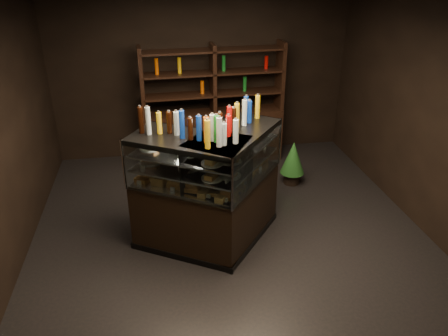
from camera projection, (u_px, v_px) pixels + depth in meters
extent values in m
plane|color=black|center=(228.00, 226.00, 5.81)|extent=(5.00, 5.00, 0.00)
cube|color=black|center=(202.00, 69.00, 7.35)|extent=(5.00, 0.02, 3.00)
cube|color=black|center=(293.00, 246.00, 2.94)|extent=(5.00, 0.02, 3.00)
cube|color=black|center=(422.00, 108.00, 5.52)|extent=(0.02, 5.00, 3.00)
cube|color=black|center=(3.00, 133.00, 4.77)|extent=(0.02, 5.00, 3.00)
cube|color=black|center=(233.00, 208.00, 5.41)|extent=(1.31, 1.42, 0.85)
cube|color=black|center=(232.00, 234.00, 5.58)|extent=(1.35, 1.46, 0.08)
cube|color=black|center=(233.00, 134.00, 4.97)|extent=(1.31, 1.42, 0.06)
cube|color=silver|center=(233.00, 177.00, 5.22)|extent=(1.23, 1.34, 0.02)
cube|color=silver|center=(233.00, 162.00, 5.13)|extent=(1.23, 1.34, 0.02)
cube|color=silver|center=(233.00, 148.00, 5.05)|extent=(1.23, 1.34, 0.02)
cube|color=white|center=(259.00, 161.00, 4.95)|extent=(0.80, 1.02, 0.60)
cylinder|color=silver|center=(280.00, 142.00, 5.46)|extent=(0.03, 0.03, 0.62)
cylinder|color=silver|center=(232.00, 185.00, 4.45)|extent=(0.03, 0.03, 0.62)
cube|color=black|center=(191.00, 216.00, 5.25)|extent=(1.44, 1.22, 0.85)
cube|color=black|center=(192.00, 242.00, 5.42)|extent=(1.49, 1.26, 0.08)
cube|color=black|center=(188.00, 140.00, 4.81)|extent=(1.44, 1.22, 0.06)
cube|color=silver|center=(189.00, 185.00, 5.05)|extent=(1.37, 1.15, 0.02)
cube|color=silver|center=(189.00, 169.00, 4.97)|extent=(1.37, 1.15, 0.02)
cube|color=silver|center=(188.00, 155.00, 4.89)|extent=(1.37, 1.15, 0.02)
cube|color=white|center=(175.00, 175.00, 4.65)|extent=(1.11, 0.67, 0.60)
cylinder|color=silver|center=(232.00, 185.00, 4.45)|extent=(0.03, 0.03, 0.62)
cylinder|color=silver|center=(124.00, 165.00, 4.87)|extent=(0.03, 0.03, 0.62)
cube|color=#C48946|center=(213.00, 195.00, 4.76)|extent=(0.18, 0.20, 0.06)
cube|color=#C48946|center=(222.00, 187.00, 4.93)|extent=(0.18, 0.20, 0.06)
cube|color=#C48946|center=(231.00, 179.00, 5.11)|extent=(0.18, 0.20, 0.06)
cube|color=#C48946|center=(239.00, 171.00, 5.28)|extent=(0.18, 0.20, 0.06)
cube|color=#C48946|center=(247.00, 165.00, 5.45)|extent=(0.18, 0.20, 0.06)
cube|color=#C48946|center=(255.00, 158.00, 5.62)|extent=(0.18, 0.20, 0.06)
cylinder|color=white|center=(212.00, 178.00, 4.74)|extent=(0.24, 0.24, 0.02)
cube|color=#C48946|center=(212.00, 175.00, 4.72)|extent=(0.17, 0.19, 0.05)
cylinder|color=white|center=(233.00, 161.00, 5.12)|extent=(0.24, 0.24, 0.02)
cube|color=#C48946|center=(233.00, 158.00, 5.11)|extent=(0.17, 0.19, 0.05)
cylinder|color=white|center=(251.00, 146.00, 5.51)|extent=(0.24, 0.24, 0.02)
cube|color=#C48946|center=(251.00, 144.00, 5.50)|extent=(0.17, 0.19, 0.05)
cylinder|color=white|center=(212.00, 163.00, 4.66)|extent=(0.24, 0.24, 0.02)
cube|color=#C48946|center=(212.00, 160.00, 4.64)|extent=(0.17, 0.19, 0.05)
cylinder|color=white|center=(233.00, 147.00, 5.05)|extent=(0.24, 0.24, 0.02)
cube|color=#C48946|center=(233.00, 144.00, 5.03)|extent=(0.17, 0.19, 0.05)
cylinder|color=white|center=(251.00, 133.00, 5.43)|extent=(0.24, 0.24, 0.02)
cube|color=#C48946|center=(251.00, 130.00, 5.42)|extent=(0.17, 0.19, 0.05)
cube|color=#C48946|center=(147.00, 175.00, 5.19)|extent=(0.20, 0.17, 0.06)
cube|color=#C48946|center=(163.00, 178.00, 5.12)|extent=(0.20, 0.17, 0.06)
cube|color=#C48946|center=(180.00, 181.00, 5.05)|extent=(0.20, 0.17, 0.06)
cube|color=#C48946|center=(197.00, 185.00, 4.97)|extent=(0.20, 0.17, 0.06)
cube|color=#C48946|center=(214.00, 188.00, 4.90)|extent=(0.20, 0.17, 0.06)
cube|color=#C48946|center=(232.00, 192.00, 4.83)|extent=(0.20, 0.17, 0.06)
cylinder|color=white|center=(151.00, 161.00, 5.12)|extent=(0.24, 0.24, 0.02)
cube|color=#C48946|center=(151.00, 159.00, 5.10)|extent=(0.19, 0.16, 0.05)
cylinder|color=white|center=(189.00, 168.00, 4.96)|extent=(0.24, 0.24, 0.02)
cube|color=#C48946|center=(189.00, 165.00, 4.94)|extent=(0.19, 0.16, 0.05)
cylinder|color=white|center=(229.00, 175.00, 4.80)|extent=(0.24, 0.24, 0.02)
cube|color=#C48946|center=(229.00, 172.00, 4.78)|extent=(0.19, 0.16, 0.05)
cylinder|color=white|center=(150.00, 147.00, 5.04)|extent=(0.24, 0.24, 0.02)
cube|color=#C48946|center=(149.00, 145.00, 5.02)|extent=(0.19, 0.16, 0.05)
cylinder|color=white|center=(188.00, 154.00, 4.88)|extent=(0.24, 0.24, 0.02)
cube|color=#C48946|center=(188.00, 151.00, 4.86)|extent=(0.19, 0.16, 0.05)
cylinder|color=white|center=(229.00, 161.00, 4.72)|extent=(0.24, 0.24, 0.02)
cube|color=#C48946|center=(229.00, 158.00, 4.70)|extent=(0.19, 0.16, 0.05)
cylinder|color=yellow|center=(209.00, 136.00, 4.47)|extent=(0.06, 0.06, 0.28)
cylinder|color=silver|center=(209.00, 122.00, 4.40)|extent=(0.03, 0.03, 0.02)
cylinder|color=#0F38B2|center=(214.00, 133.00, 4.55)|extent=(0.06, 0.06, 0.28)
cylinder|color=silver|center=(214.00, 119.00, 4.48)|extent=(0.03, 0.03, 0.02)
cylinder|color=#D8590A|center=(219.00, 130.00, 4.63)|extent=(0.06, 0.06, 0.28)
cylinder|color=silver|center=(219.00, 117.00, 4.56)|extent=(0.03, 0.03, 0.02)
cylinder|color=#B20C0A|center=(223.00, 127.00, 4.70)|extent=(0.06, 0.06, 0.28)
cylinder|color=silver|center=(223.00, 114.00, 4.64)|extent=(0.03, 0.03, 0.02)
cylinder|color=#147223|center=(227.00, 124.00, 4.78)|extent=(0.06, 0.06, 0.28)
cylinder|color=silver|center=(227.00, 111.00, 4.71)|extent=(0.03, 0.03, 0.02)
cylinder|color=black|center=(232.00, 121.00, 4.86)|extent=(0.06, 0.06, 0.28)
cylinder|color=silver|center=(232.00, 108.00, 4.79)|extent=(0.03, 0.03, 0.02)
cylinder|color=silver|center=(236.00, 119.00, 4.94)|extent=(0.06, 0.06, 0.28)
cylinder|color=silver|center=(236.00, 106.00, 4.87)|extent=(0.03, 0.03, 0.02)
cylinder|color=yellow|center=(239.00, 116.00, 5.01)|extent=(0.06, 0.06, 0.28)
cylinder|color=silver|center=(240.00, 104.00, 4.95)|extent=(0.03, 0.03, 0.02)
cylinder|color=#0F38B2|center=(243.00, 114.00, 5.09)|extent=(0.06, 0.06, 0.28)
cylinder|color=silver|center=(243.00, 101.00, 5.03)|extent=(0.03, 0.03, 0.02)
cylinder|color=#D8590A|center=(247.00, 111.00, 5.17)|extent=(0.06, 0.06, 0.28)
cylinder|color=silver|center=(247.00, 99.00, 5.10)|extent=(0.03, 0.03, 0.02)
cylinder|color=#B20C0A|center=(250.00, 109.00, 5.25)|extent=(0.06, 0.06, 0.28)
cylinder|color=silver|center=(251.00, 97.00, 5.18)|extent=(0.03, 0.03, 0.02)
cylinder|color=#147223|center=(254.00, 106.00, 5.33)|extent=(0.06, 0.06, 0.28)
cylinder|color=silver|center=(254.00, 95.00, 5.26)|extent=(0.03, 0.03, 0.02)
cylinder|color=yellow|center=(143.00, 120.00, 4.91)|extent=(0.06, 0.06, 0.28)
cylinder|color=silver|center=(142.00, 107.00, 4.84)|extent=(0.03, 0.03, 0.02)
cylinder|color=#0F38B2|center=(151.00, 121.00, 4.87)|extent=(0.06, 0.06, 0.28)
cylinder|color=silver|center=(150.00, 108.00, 4.81)|extent=(0.03, 0.03, 0.02)
cylinder|color=#D8590A|center=(159.00, 122.00, 4.84)|extent=(0.06, 0.06, 0.28)
cylinder|color=silver|center=(158.00, 109.00, 4.78)|extent=(0.03, 0.03, 0.02)
cylinder|color=#B20C0A|center=(167.00, 123.00, 4.81)|extent=(0.06, 0.06, 0.28)
cylinder|color=silver|center=(166.00, 110.00, 4.74)|extent=(0.03, 0.03, 0.02)
cylinder|color=#147223|center=(175.00, 124.00, 4.78)|extent=(0.06, 0.06, 0.28)
cylinder|color=silver|center=(174.00, 111.00, 4.71)|extent=(0.03, 0.03, 0.02)
cylinder|color=black|center=(183.00, 125.00, 4.75)|extent=(0.06, 0.06, 0.28)
cylinder|color=silver|center=(182.00, 112.00, 4.68)|extent=(0.03, 0.03, 0.02)
cylinder|color=silver|center=(191.00, 127.00, 4.71)|extent=(0.06, 0.06, 0.28)
cylinder|color=silver|center=(191.00, 113.00, 4.65)|extent=(0.03, 0.03, 0.02)
cylinder|color=yellow|center=(199.00, 128.00, 4.68)|extent=(0.06, 0.06, 0.28)
cylinder|color=silver|center=(199.00, 114.00, 4.62)|extent=(0.03, 0.03, 0.02)
cylinder|color=#0F38B2|center=(208.00, 129.00, 4.65)|extent=(0.06, 0.06, 0.28)
cylinder|color=silver|center=(208.00, 116.00, 4.58)|extent=(0.03, 0.03, 0.02)
cylinder|color=#D8590A|center=(217.00, 130.00, 4.62)|extent=(0.06, 0.06, 0.28)
cylinder|color=silver|center=(216.00, 117.00, 4.55)|extent=(0.03, 0.03, 0.02)
cylinder|color=#B20C0A|center=(225.00, 131.00, 4.59)|extent=(0.06, 0.06, 0.28)
cylinder|color=silver|center=(225.00, 118.00, 4.52)|extent=(0.03, 0.03, 0.02)
cylinder|color=#147223|center=(234.00, 133.00, 4.55)|extent=(0.06, 0.06, 0.28)
cylinder|color=silver|center=(234.00, 119.00, 4.49)|extent=(0.03, 0.03, 0.02)
cylinder|color=black|center=(291.00, 178.00, 6.85)|extent=(0.25, 0.25, 0.19)
cone|color=#1A5C24|center=(293.00, 158.00, 6.70)|extent=(0.37, 0.37, 0.51)
cone|color=#1A5C24|center=(294.00, 147.00, 6.62)|extent=(0.29, 0.29, 0.36)
cube|color=black|center=(214.00, 136.00, 7.44)|extent=(2.34, 0.51, 0.90)
cube|color=black|center=(142.00, 83.00, 6.78)|extent=(0.07, 0.38, 1.10)
cube|color=black|center=(213.00, 79.00, 6.99)|extent=(0.07, 0.38, 1.10)
cube|color=black|center=(280.00, 75.00, 7.20)|extent=(0.07, 0.38, 1.10)
cube|color=black|center=(213.00, 94.00, 7.10)|extent=(2.29, 0.47, 0.03)
cube|color=black|center=(213.00, 73.00, 6.95)|extent=(2.29, 0.47, 0.03)
cube|color=black|center=(213.00, 50.00, 6.79)|extent=(2.29, 0.47, 0.03)
cylinder|color=yellow|center=(158.00, 90.00, 6.89)|extent=(0.06, 0.06, 0.22)
cylinder|color=#0F38B2|center=(180.00, 88.00, 6.95)|extent=(0.06, 0.06, 0.22)
cylinder|color=#D8590A|center=(202.00, 87.00, 7.02)|extent=(0.06, 0.06, 0.22)
cylinder|color=#B20C0A|center=(224.00, 86.00, 7.08)|extent=(0.06, 0.06, 0.22)
cylinder|color=#147223|center=(245.00, 84.00, 7.15)|extent=(0.06, 0.06, 0.22)
cylinder|color=black|center=(265.00, 83.00, 7.21)|extent=(0.06, 0.06, 0.22)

